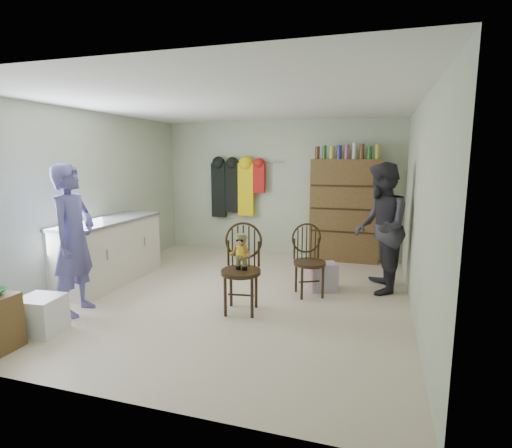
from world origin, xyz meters
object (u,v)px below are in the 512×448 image
(chair_far, at_px, (308,257))
(dresser, at_px, (345,210))
(counter, at_px, (110,251))
(chair_front, at_px, (242,261))

(chair_far, height_order, dresser, dresser)
(counter, distance_m, dresser, 3.96)
(counter, xyz_separation_m, chair_far, (2.90, 0.33, 0.04))
(chair_front, bearing_deg, chair_far, 42.12)
(chair_front, height_order, dresser, dresser)
(chair_front, xyz_separation_m, chair_far, (0.66, 0.82, -0.10))
(dresser, bearing_deg, chair_far, -98.78)
(counter, relative_size, chair_front, 1.75)
(chair_far, xyz_separation_m, dresser, (0.30, 1.97, 0.40))
(chair_far, distance_m, dresser, 2.03)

